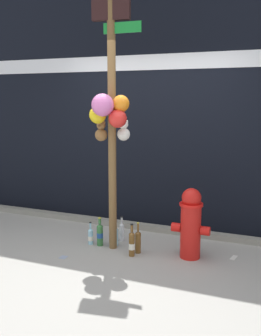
{
  "coord_description": "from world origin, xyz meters",
  "views": [
    {
      "loc": [
        1.78,
        -3.81,
        1.84
      ],
      "look_at": [
        0.09,
        0.38,
        1.03
      ],
      "focal_mm": 41.45,
      "sensor_mm": 36.0,
      "label": 1
    }
  ],
  "objects": [
    {
      "name": "bottle_4",
      "position": [
        0.17,
        0.23,
        0.15
      ],
      "size": [
        0.07,
        0.07,
        0.4
      ],
      "color": "brown",
      "rests_on": "ground_plane"
    },
    {
      "name": "litter_2",
      "position": [
        -1.56,
        1.18,
        0.0
      ],
      "size": [
        0.15,
        0.07,
        0.01
      ],
      "primitive_type": "cube",
      "rotation": [
        0.0,
        0.0,
        0.08
      ],
      "color": "#8C99B2",
      "rests_on": "ground_plane"
    },
    {
      "name": "bottle_5",
      "position": [
        -0.46,
        0.38,
        0.11
      ],
      "size": [
        0.06,
        0.06,
        0.3
      ],
      "color": "#93CCE0",
      "rests_on": "ground_plane"
    },
    {
      "name": "bottle_3",
      "position": [
        -0.15,
        0.47,
        0.13
      ],
      "size": [
        0.07,
        0.07,
        0.31
      ],
      "color": "#93CCE0",
      "rests_on": "ground_plane"
    },
    {
      "name": "curb_strip",
      "position": [
        0.0,
        1.17,
        0.04
      ],
      "size": [
        8.0,
        0.12,
        0.08
      ],
      "primitive_type": "cube",
      "color": "gray",
      "rests_on": "ground_plane"
    },
    {
      "name": "ground_plane",
      "position": [
        0.0,
        0.0,
        0.0
      ],
      "size": [
        14.0,
        14.0,
        0.0
      ],
      "primitive_type": "plane",
      "color": "#9E9B93"
    },
    {
      "name": "bottle_2",
      "position": [
        -0.33,
        0.39,
        0.15
      ],
      "size": [
        0.08,
        0.08,
        0.37
      ],
      "color": "#337038",
      "rests_on": "ground_plane"
    },
    {
      "name": "bottle_0",
      "position": [
        0.2,
        0.34,
        0.15
      ],
      "size": [
        0.07,
        0.07,
        0.38
      ],
      "color": "brown",
      "rests_on": "ground_plane"
    },
    {
      "name": "building_wall",
      "position": [
        -0.0,
        1.55,
        1.99
      ],
      "size": [
        10.0,
        0.21,
        3.98
      ],
      "color": "black",
      "rests_on": "ground_plane"
    },
    {
      "name": "bottle_1",
      "position": [
        -0.14,
        0.65,
        0.13
      ],
      "size": [
        0.06,
        0.06,
        0.33
      ],
      "color": "silver",
      "rests_on": "ground_plane"
    },
    {
      "name": "litter_0",
      "position": [
        -0.56,
        -0.12,
        0.0
      ],
      "size": [
        0.08,
        0.09,
        0.01
      ],
      "primitive_type": "cube",
      "rotation": [
        0.0,
        0.0,
        1.57
      ],
      "color": "#8C99B2",
      "rests_on": "ground_plane"
    },
    {
      "name": "memorial_post",
      "position": [
        -0.13,
        0.31,
        1.79
      ],
      "size": [
        0.59,
        0.45,
        3.08
      ],
      "color": "brown",
      "rests_on": "ground_plane"
    },
    {
      "name": "litter_1",
      "position": [
        1.3,
        0.62,
        0.0
      ],
      "size": [
        0.08,
        0.15,
        0.01
      ],
      "primitive_type": "cube",
      "rotation": [
        0.0,
        0.0,
        1.41
      ],
      "color": "silver",
      "rests_on": "ground_plane"
    },
    {
      "name": "fire_hydrant",
      "position": [
        0.82,
        0.45,
        0.42
      ],
      "size": [
        0.45,
        0.27,
        0.83
      ],
      "color": "red",
      "rests_on": "ground_plane"
    }
  ]
}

